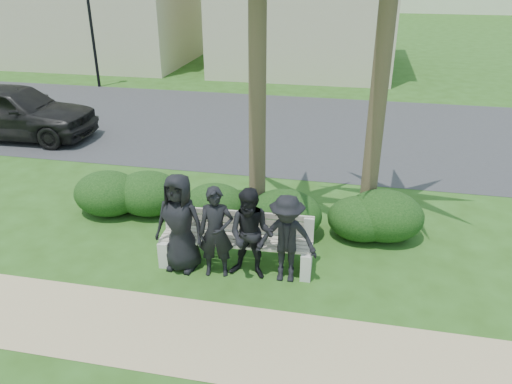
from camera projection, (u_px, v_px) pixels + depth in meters
The scene contains 16 objects.
ground at pixel (244, 269), 8.70m from camera, with size 160.00×160.00×0.00m, color #294C15.
footpath at pixel (216, 339), 7.10m from camera, with size 30.00×1.60×0.01m, color tan.
asphalt_street at pixel (300, 129), 15.78m from camera, with size 160.00×8.00×0.01m, color #2D2D30.
street_lamp at pixel (90, 13), 19.72m from camera, with size 0.36×0.36×4.29m.
park_bench at pixel (236, 244), 8.66m from camera, with size 2.66×0.71×0.92m.
man_a at pixel (180, 223), 8.38m from camera, with size 0.86×0.56×1.76m, color black.
man_b at pixel (216, 232), 8.24m from camera, with size 0.59×0.39×1.61m, color black.
man_c at pixel (251, 235), 8.17m from camera, with size 0.78×0.61×1.61m, color black.
man_d at pixel (286, 239), 8.10m from camera, with size 1.00×0.58×1.55m, color black.
hedge_a at pixel (108, 192), 10.44m from camera, with size 1.44×1.19×0.94m, color black.
hedge_b at pixel (148, 192), 10.45m from camera, with size 1.43×1.18×0.93m, color black.
hedge_c at pixel (215, 203), 10.07m from camera, with size 1.29×1.06×0.84m, color black.
hedge_d at pixel (285, 213), 9.59m from camera, with size 1.44×1.19×0.94m, color black.
hedge_e at pixel (361, 218), 9.53m from camera, with size 1.29×1.06×0.84m, color black.
hedge_f at pixel (384, 214), 9.51m from camera, with size 1.49×1.23×0.97m, color black.
car_a at pixel (14, 111), 14.72m from camera, with size 1.92×4.77×1.62m, color black.
Camera 1 is at (1.68, -7.10, 4.92)m, focal length 35.00 mm.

